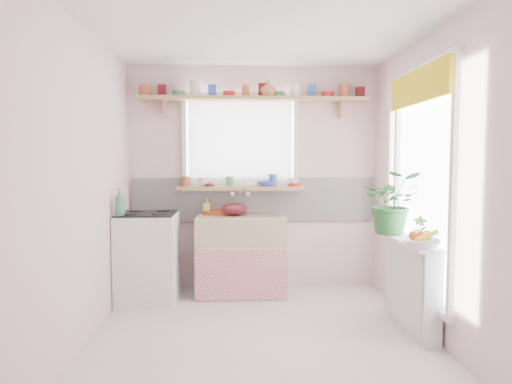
{
  "coord_description": "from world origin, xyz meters",
  "views": [
    {
      "loc": [
        -0.22,
        -3.58,
        1.45
      ],
      "look_at": [
        -0.02,
        0.55,
        1.16
      ],
      "focal_mm": 32.0,
      "sensor_mm": 36.0,
      "label": 1
    }
  ],
  "objects": [
    {
      "name": "room",
      "position": [
        0.66,
        0.86,
        1.37
      ],
      "size": [
        3.2,
        3.2,
        3.2
      ],
      "color": "silver",
      "rests_on": "ground"
    },
    {
      "name": "sink_unit",
      "position": [
        -0.15,
        1.29,
        0.43
      ],
      "size": [
        0.95,
        0.65,
        1.11
      ],
      "color": "white",
      "rests_on": "ground"
    },
    {
      "name": "cooker",
      "position": [
        -1.1,
        1.05,
        0.46
      ],
      "size": [
        0.58,
        0.58,
        0.93
      ],
      "color": "white",
      "rests_on": "ground"
    },
    {
      "name": "radiator_ledge",
      "position": [
        1.3,
        0.2,
        0.4
      ],
      "size": [
        0.22,
        0.95,
        0.78
      ],
      "color": "white",
      "rests_on": "ground"
    },
    {
      "name": "windowsill",
      "position": [
        -0.15,
        1.48,
        1.14
      ],
      "size": [
        1.4,
        0.22,
        0.04
      ],
      "primitive_type": "cube",
      "color": "tan",
      "rests_on": "room"
    },
    {
      "name": "pine_shelf",
      "position": [
        0.0,
        1.47,
        2.12
      ],
      "size": [
        2.52,
        0.24,
        0.04
      ],
      "primitive_type": "cube",
      "color": "tan",
      "rests_on": "room"
    },
    {
      "name": "shelf_crockery",
      "position": [
        0.0,
        1.47,
        2.2
      ],
      "size": [
        2.47,
        0.11,
        0.12
      ],
      "color": "#A55133",
      "rests_on": "pine_shelf"
    },
    {
      "name": "sill_crockery",
      "position": [
        -0.2,
        1.48,
        1.21
      ],
      "size": [
        1.35,
        0.11,
        0.12
      ],
      "color": "#A55133",
      "rests_on": "windowsill"
    },
    {
      "name": "dish_tray",
      "position": [
        -0.33,
        1.5,
        0.87
      ],
      "size": [
        0.46,
        0.39,
        0.04
      ],
      "primitive_type": "cube",
      "rotation": [
        0.0,
        0.0,
        -0.28
      ],
      "color": "#E44D14",
      "rests_on": "sink_unit"
    },
    {
      "name": "colander",
      "position": [
        -0.22,
        1.34,
        0.92
      ],
      "size": [
        0.33,
        0.33,
        0.13
      ],
      "primitive_type": "ellipsoid",
      "rotation": [
        0.0,
        0.0,
        0.12
      ],
      "color": "#520E17",
      "rests_on": "sink_unit"
    },
    {
      "name": "jade_plant",
      "position": [
        1.22,
        0.48,
        1.06
      ],
      "size": [
        0.62,
        0.57,
        0.58
      ],
      "primitive_type": "imported",
      "rotation": [
        0.0,
        0.0,
        -0.25
      ],
      "color": "#28652D",
      "rests_on": "radiator_ledge"
    },
    {
      "name": "fruit_bowl",
      "position": [
        1.21,
        -0.2,
        0.81
      ],
      "size": [
        0.38,
        0.38,
        0.07
      ],
      "primitive_type": "imported",
      "rotation": [
        0.0,
        0.0,
        -0.36
      ],
      "color": "silver",
      "rests_on": "radiator_ledge"
    },
    {
      "name": "herb_pot",
      "position": [
        1.33,
        0.11,
        0.88
      ],
      "size": [
        0.13,
        0.11,
        0.21
      ],
      "primitive_type": "imported",
      "rotation": [
        0.0,
        0.0,
        -0.35
      ],
      "color": "#356327",
      "rests_on": "radiator_ledge"
    },
    {
      "name": "soap_bottle_sink",
      "position": [
        -0.53,
        1.5,
        0.94
      ],
      "size": [
        0.08,
        0.08,
        0.17
      ],
      "primitive_type": "imported",
      "rotation": [
        0.0,
        0.0,
        -0.04
      ],
      "color": "#EBE468",
      "rests_on": "sink_unit"
    },
    {
      "name": "sill_cup",
      "position": [
        -0.55,
        1.47,
        1.21
      ],
      "size": [
        0.17,
        0.17,
        0.1
      ],
      "primitive_type": "imported",
      "rotation": [
        0.0,
        0.0,
        -0.43
      ],
      "color": "beige",
      "rests_on": "windowsill"
    },
    {
      "name": "sill_bowl",
      "position": [
        0.12,
        1.42,
        1.19
      ],
      "size": [
        0.2,
        0.2,
        0.06
      ],
      "primitive_type": "imported",
      "rotation": [
        0.0,
        0.0,
        0.13
      ],
      "color": "#3148A1",
      "rests_on": "windowsill"
    },
    {
      "name": "shelf_vase",
      "position": [
        0.15,
        1.41,
        2.23
      ],
      "size": [
        0.22,
        0.22,
        0.17
      ],
      "primitive_type": "imported",
      "rotation": [
        0.0,
        0.0,
        0.39
      ],
      "color": "#B56C37",
      "rests_on": "pine_shelf"
    },
    {
      "name": "cooker_bottle",
      "position": [
        -1.32,
        0.83,
        1.05
      ],
      "size": [
        0.13,
        0.13,
        0.26
      ],
      "primitive_type": "imported",
      "rotation": [
        0.0,
        0.0,
        -0.35
      ],
      "color": "#43875B",
      "rests_on": "cooker"
    },
    {
      "name": "fruit",
      "position": [
        1.22,
        -0.19,
        0.87
      ],
      "size": [
        0.2,
        0.14,
        0.1
      ],
      "color": "#DD5A12",
      "rests_on": "fruit_bowl"
    }
  ]
}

